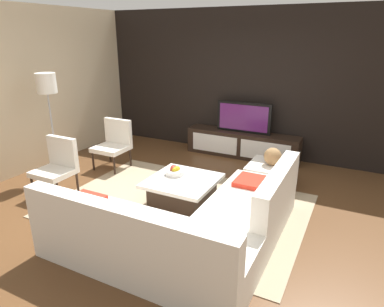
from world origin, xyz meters
TOP-DOWN VIEW (x-y plane):
  - ground_plane at (0.00, 0.00)m, footprint 14.00×14.00m
  - feature_wall_back at (0.00, 2.70)m, footprint 6.40×0.12m
  - side_wall_left at (-3.20, 0.20)m, footprint 0.12×5.20m
  - area_rug at (-0.10, 0.00)m, footprint 3.43×2.44m
  - media_console at (-0.00, 2.40)m, footprint 2.22×0.43m
  - television at (0.00, 2.40)m, footprint 1.07×0.06m
  - sectional_couch at (0.51, -0.85)m, footprint 2.33×2.39m
  - coffee_table at (-0.10, 0.10)m, footprint 0.93×0.94m
  - accent_chair_near at (-1.92, -0.45)m, footprint 0.54×0.51m
  - floor_lamp at (-2.56, 0.07)m, footprint 0.31×0.31m
  - ottoman at (0.90, 1.18)m, footprint 0.70×0.70m
  - fruit_bowl at (-0.28, 0.20)m, footprint 0.28×0.28m
  - accent_chair_far at (-1.89, 0.82)m, footprint 0.56×0.54m
  - decorative_ball at (0.90, 1.18)m, footprint 0.27×0.27m

SIDE VIEW (x-z plane):
  - ground_plane at x=0.00m, z-range 0.00..0.00m
  - area_rug at x=-0.10m, z-range 0.00..0.01m
  - ottoman at x=0.90m, z-range 0.00..0.40m
  - coffee_table at x=-0.10m, z-range 0.01..0.39m
  - media_console at x=0.00m, z-range 0.00..0.50m
  - sectional_couch at x=0.51m, z-range -0.13..0.71m
  - fruit_bowl at x=-0.28m, z-range 0.36..0.50m
  - accent_chair_far at x=-1.89m, z-range 0.05..0.92m
  - accent_chair_near at x=-1.92m, z-range 0.06..0.93m
  - decorative_ball at x=0.90m, z-range 0.40..0.67m
  - television at x=0.00m, z-range 0.50..1.09m
  - feature_wall_back at x=0.00m, z-range 0.00..2.80m
  - side_wall_left at x=-3.20m, z-range 0.00..2.80m
  - floor_lamp at x=-2.56m, z-range 0.60..2.33m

